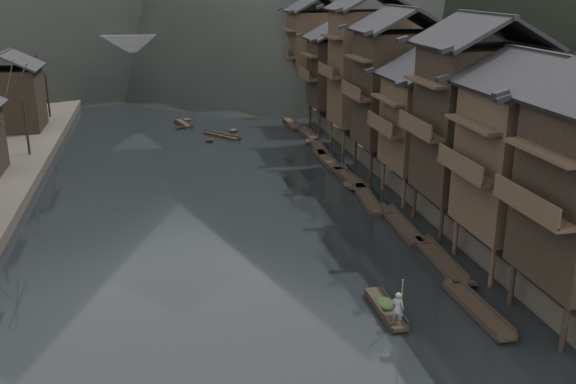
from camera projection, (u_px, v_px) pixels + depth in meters
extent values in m
plane|color=black|center=(243.00, 283.00, 38.14)|extent=(300.00, 300.00, 0.00)
cube|color=#2D2823|center=(473.00, 113.00, 81.67)|extent=(40.00, 200.00, 1.80)
cylinder|color=black|center=(565.00, 327.00, 30.75)|extent=(0.30, 0.30, 2.90)
cylinder|color=black|center=(512.00, 283.00, 35.21)|extent=(0.30, 0.30, 2.90)
cylinder|color=black|center=(557.00, 279.00, 35.74)|extent=(0.30, 0.30, 2.90)
cube|color=#33261C|center=(533.00, 210.00, 31.16)|extent=(1.20, 5.70, 0.25)
cylinder|color=#33261C|center=(492.00, 267.00, 37.26)|extent=(0.30, 0.30, 2.90)
cylinder|color=#33261C|center=(456.00, 236.00, 41.72)|extent=(0.30, 0.30, 2.90)
cylinder|color=#33261C|center=(535.00, 263.00, 37.78)|extent=(0.30, 0.30, 2.90)
cylinder|color=#33261C|center=(494.00, 233.00, 42.24)|extent=(0.30, 0.30, 2.90)
cube|color=#33261C|center=(529.00, 161.00, 38.32)|extent=(7.00, 6.00, 8.53)
cube|color=#33261C|center=(467.00, 171.00, 37.70)|extent=(1.20, 5.70, 0.25)
cylinder|color=black|center=(441.00, 224.00, 43.77)|extent=(0.30, 0.30, 2.90)
cylinder|color=black|center=(415.00, 201.00, 48.23)|extent=(0.30, 0.30, 2.90)
cylinder|color=black|center=(479.00, 221.00, 44.29)|extent=(0.30, 0.30, 2.90)
cylinder|color=black|center=(449.00, 199.00, 48.75)|extent=(0.30, 0.30, 2.90)
cube|color=black|center=(476.00, 122.00, 44.55)|extent=(7.00, 6.00, 10.28)
cube|color=#33261C|center=(421.00, 132.00, 43.96)|extent=(1.20, 5.70, 0.25)
cylinder|color=#33261C|center=(404.00, 192.00, 50.28)|extent=(0.30, 0.30, 2.90)
cylinder|color=#33261C|center=(383.00, 175.00, 54.74)|extent=(0.30, 0.30, 2.90)
cylinder|color=#33261C|center=(437.00, 190.00, 50.80)|extent=(0.30, 0.30, 2.90)
cylinder|color=#33261C|center=(413.00, 173.00, 55.26)|extent=(0.30, 0.30, 2.90)
cube|color=#33261C|center=(433.00, 123.00, 51.55)|extent=(7.00, 6.00, 7.17)
cube|color=#33261C|center=(385.00, 130.00, 50.91)|extent=(1.20, 5.70, 0.25)
cylinder|color=black|center=(371.00, 165.00, 57.71)|extent=(0.30, 0.30, 2.90)
cylinder|color=black|center=(355.00, 151.00, 62.18)|extent=(0.30, 0.30, 2.90)
cylinder|color=black|center=(400.00, 163.00, 58.23)|extent=(0.30, 0.30, 2.90)
cylinder|color=black|center=(382.00, 150.00, 62.70)|extent=(0.30, 0.30, 2.90)
cube|color=black|center=(398.00, 89.00, 58.52)|extent=(7.00, 6.00, 10.13)
cube|color=#33261C|center=(356.00, 96.00, 57.92)|extent=(1.20, 5.70, 0.25)
cylinder|color=#33261C|center=(343.00, 141.00, 66.08)|extent=(0.30, 0.30, 2.90)
cylinder|color=#33261C|center=(331.00, 131.00, 70.54)|extent=(0.30, 0.30, 2.90)
cylinder|color=#33261C|center=(369.00, 140.00, 66.60)|extent=(0.30, 0.30, 2.90)
cylinder|color=#33261C|center=(355.00, 130.00, 71.07)|extent=(0.30, 0.30, 2.90)
cube|color=#33261C|center=(367.00, 68.00, 66.66)|extent=(7.00, 6.00, 11.56)
cube|color=#33261C|center=(330.00, 75.00, 66.09)|extent=(1.20, 5.70, 0.25)
cylinder|color=black|center=(320.00, 121.00, 75.38)|extent=(0.30, 0.30, 2.90)
cylinder|color=black|center=(310.00, 113.00, 79.84)|extent=(0.30, 0.30, 2.90)
cylinder|color=black|center=(342.00, 120.00, 75.90)|extent=(0.30, 0.30, 2.90)
cylinder|color=black|center=(331.00, 112.00, 80.36)|extent=(0.30, 0.30, 2.90)
cube|color=black|center=(340.00, 73.00, 76.55)|extent=(7.00, 6.00, 7.83)
cube|color=#33261C|center=(308.00, 77.00, 75.92)|extent=(1.20, 5.70, 0.25)
cylinder|color=#33261C|center=(298.00, 103.00, 86.54)|extent=(0.30, 0.30, 2.90)
cylinder|color=#33261C|center=(291.00, 97.00, 91.00)|extent=(0.30, 0.30, 2.90)
cylinder|color=#33261C|center=(318.00, 102.00, 87.06)|extent=(0.30, 0.30, 2.90)
cylinder|color=#33261C|center=(309.00, 96.00, 91.52)|extent=(0.30, 0.30, 2.90)
cube|color=#33261C|center=(316.00, 51.00, 87.30)|extent=(7.00, 6.00, 10.41)
cube|color=#33261C|center=(288.00, 56.00, 86.71)|extent=(1.20, 5.70, 0.25)
cube|color=black|center=(10.00, 97.00, 71.86)|extent=(6.50, 6.50, 6.80)
cylinder|color=black|center=(24.00, 124.00, 61.47)|extent=(0.24, 0.24, 5.56)
cylinder|color=black|center=(52.00, 94.00, 78.82)|extent=(0.24, 0.24, 5.10)
cube|color=black|center=(477.00, 309.00, 34.78)|extent=(1.27, 6.35, 0.30)
cube|color=black|center=(477.00, 306.00, 34.72)|extent=(1.32, 6.23, 0.10)
cube|color=black|center=(454.00, 282.00, 37.57)|extent=(0.96, 0.81, 0.33)
cube|color=black|center=(504.00, 336.00, 31.90)|extent=(0.96, 0.81, 0.33)
cube|color=black|center=(439.00, 259.00, 40.99)|extent=(1.39, 7.51, 0.30)
cube|color=black|center=(439.00, 257.00, 40.93)|extent=(1.44, 7.37, 0.10)
cube|color=black|center=(416.00, 237.00, 44.25)|extent=(0.97, 0.95, 0.36)
cube|color=black|center=(467.00, 282.00, 37.64)|extent=(0.97, 0.95, 0.36)
cube|color=black|center=(400.00, 224.00, 46.84)|extent=(1.44, 7.67, 0.30)
cube|color=black|center=(400.00, 222.00, 46.78)|extent=(1.49, 7.52, 0.10)
cube|color=black|center=(381.00, 206.00, 50.17)|extent=(0.98, 0.97, 0.37)
cube|color=black|center=(422.00, 241.00, 43.43)|extent=(0.98, 0.97, 0.37)
cube|color=black|center=(367.00, 199.00, 52.30)|extent=(1.92, 7.67, 0.30)
cube|color=black|center=(367.00, 197.00, 52.24)|extent=(1.96, 7.52, 0.10)
cube|color=black|center=(349.00, 184.00, 55.54)|extent=(1.03, 1.02, 0.37)
cube|color=black|center=(386.00, 212.00, 48.96)|extent=(1.03, 1.02, 0.37)
cube|color=black|center=(349.00, 178.00, 57.66)|extent=(1.75, 6.72, 0.30)
cube|color=black|center=(349.00, 176.00, 57.60)|extent=(1.79, 6.59, 0.10)
cube|color=black|center=(342.00, 167.00, 60.63)|extent=(1.01, 0.91, 0.34)
cube|color=black|center=(356.00, 188.00, 54.61)|extent=(1.01, 0.91, 0.34)
cube|color=black|center=(327.00, 160.00, 63.33)|extent=(1.19, 7.71, 0.30)
cube|color=black|center=(327.00, 159.00, 63.27)|extent=(1.24, 7.56, 0.10)
cube|color=black|center=(318.00, 150.00, 66.73)|extent=(0.95, 0.95, 0.37)
cube|color=black|center=(336.00, 169.00, 59.84)|extent=(0.95, 0.95, 0.37)
cube|color=black|center=(319.00, 148.00, 67.82)|extent=(1.57, 6.14, 0.30)
cube|color=black|center=(319.00, 147.00, 67.77)|extent=(1.62, 6.02, 0.10)
cube|color=black|center=(310.00, 141.00, 70.44)|extent=(0.99, 0.82, 0.33)
cube|color=black|center=(328.00, 154.00, 65.12)|extent=(0.99, 0.82, 0.33)
cube|color=black|center=(307.00, 134.00, 74.29)|extent=(1.33, 6.05, 0.30)
cube|color=black|center=(307.00, 132.00, 74.23)|extent=(1.38, 5.93, 0.10)
cube|color=black|center=(303.00, 127.00, 76.94)|extent=(0.96, 0.78, 0.33)
cube|color=black|center=(312.00, 138.00, 71.54)|extent=(0.96, 0.78, 0.33)
cube|color=black|center=(291.00, 123.00, 79.66)|extent=(1.27, 7.07, 0.30)
cube|color=black|center=(291.00, 122.00, 79.60)|extent=(1.33, 6.93, 0.10)
cube|color=black|center=(285.00, 117.00, 82.74)|extent=(0.96, 0.89, 0.35)
cube|color=black|center=(297.00, 128.00, 76.49)|extent=(0.96, 0.89, 0.35)
cube|color=black|center=(222.00, 136.00, 73.36)|extent=(4.02, 4.87, 0.30)
cube|color=black|center=(222.00, 134.00, 73.31)|extent=(3.99, 4.81, 0.10)
cube|color=black|center=(233.00, 130.00, 75.51)|extent=(1.08, 1.04, 0.31)
cube|color=black|center=(210.00, 139.00, 71.12)|extent=(1.08, 1.04, 0.31)
cube|color=black|center=(183.00, 124.00, 79.33)|extent=(2.17, 4.63, 0.30)
cube|color=black|center=(183.00, 122.00, 79.28)|extent=(2.20, 4.55, 0.10)
cube|color=black|center=(187.00, 119.00, 81.35)|extent=(0.97, 0.78, 0.29)
cube|color=black|center=(179.00, 127.00, 77.23)|extent=(0.97, 0.78, 0.29)
cube|color=#4C4C4F|center=(182.00, 44.00, 102.81)|extent=(40.00, 6.00, 1.60)
cube|color=#4C4C4F|center=(182.00, 38.00, 99.89)|extent=(40.00, 0.50, 1.00)
cube|color=#4C4C4F|center=(181.00, 35.00, 104.91)|extent=(40.00, 0.50, 1.00)
cube|color=#4C4C4F|center=(94.00, 72.00, 101.43)|extent=(3.20, 6.00, 6.40)
cube|color=#4C4C4F|center=(155.00, 70.00, 103.22)|extent=(3.20, 6.00, 6.40)
cube|color=#4C4C4F|center=(211.00, 69.00, 104.93)|extent=(3.20, 6.00, 6.40)
cube|color=#4C4C4F|center=(268.00, 67.00, 106.72)|extent=(3.20, 6.00, 6.40)
cube|color=black|center=(386.00, 310.00, 34.72)|extent=(0.99, 4.36, 0.30)
cube|color=black|center=(386.00, 307.00, 34.66)|extent=(1.04, 4.28, 0.10)
cube|color=black|center=(374.00, 290.00, 36.62)|extent=(0.81, 0.56, 0.28)
cube|color=black|center=(400.00, 327.00, 32.73)|extent=(0.81, 0.56, 0.28)
ellipsoid|color=black|center=(385.00, 298.00, 34.73)|extent=(1.04, 1.36, 0.62)
imported|color=slate|center=(398.00, 305.00, 32.79)|extent=(0.81, 0.76, 1.86)
cylinder|color=#8C7A51|center=(405.00, 252.00, 31.91)|extent=(0.95, 2.13, 3.99)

